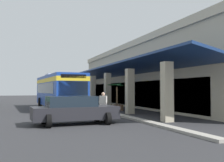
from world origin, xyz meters
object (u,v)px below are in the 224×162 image
transit_bus (58,89)px  potted_palm (117,104)px  parked_sedan_charcoal (74,110)px  pedestrian (103,104)px

transit_bus → potted_palm: size_ratio=4.82×
parked_sedan_charcoal → transit_bus: bearing=176.0°
pedestrian → parked_sedan_charcoal: bearing=-47.5°
transit_bus → pedestrian: bearing=9.2°
parked_sedan_charcoal → pedestrian: (-2.08, 2.27, 0.17)m
pedestrian → potted_palm: 6.46m
transit_bus → potted_palm: transit_bus is taller
pedestrian → potted_palm: potted_palm is taller
transit_bus → parked_sedan_charcoal: 11.31m
parked_sedan_charcoal → potted_palm: 9.41m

